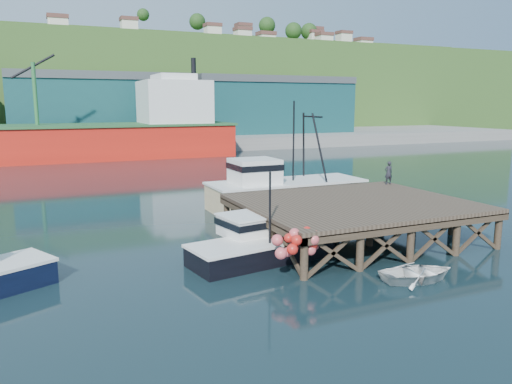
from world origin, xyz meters
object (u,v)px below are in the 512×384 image
dockworker (389,173)px  boat_black (258,243)px  dinghy (418,273)px  trawler (284,186)px

dockworker → boat_black: bearing=29.5°
dockworker → dinghy: bearing=63.4°
boat_black → dinghy: bearing=-56.5°
dinghy → trawler: bearing=1.7°
boat_black → dockworker: size_ratio=4.80×
trawler → boat_black: bearing=-123.3°
boat_black → trawler: 12.17m
trawler → dinghy: (-1.53, -15.67, -1.22)m
trawler → dinghy: 15.80m
boat_black → trawler: size_ratio=0.65×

